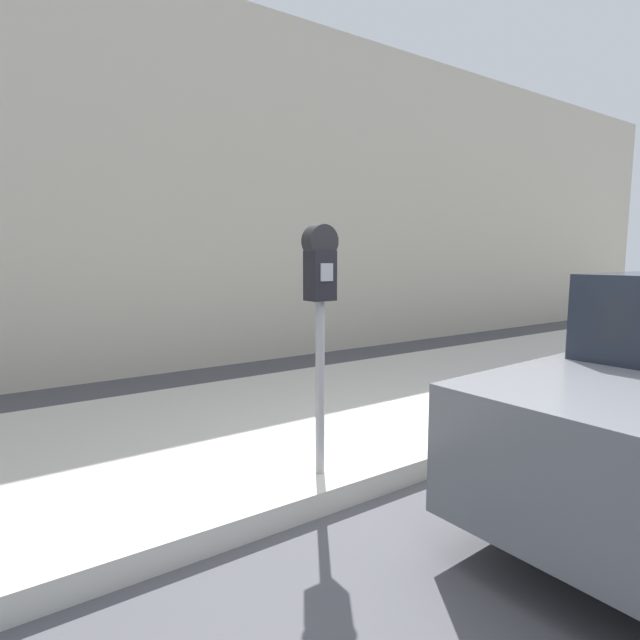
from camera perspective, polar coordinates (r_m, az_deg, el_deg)
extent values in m
plane|color=#47474C|center=(3.06, 21.19, -22.84)|extent=(60.00, 60.00, 0.00)
cube|color=#BCB7AD|center=(4.51, -2.94, -11.31)|extent=(24.00, 2.80, 0.15)
cube|color=beige|center=(6.98, -16.04, 14.65)|extent=(24.00, 0.30, 4.88)
cylinder|color=gray|center=(3.12, 0.00, -7.82)|extent=(0.06, 0.06, 1.09)
cube|color=black|center=(3.02, 0.00, 5.08)|extent=(0.16, 0.13, 0.30)
cube|color=gray|center=(2.96, 0.78, 5.48)|extent=(0.09, 0.01, 0.11)
cylinder|color=black|center=(3.02, 0.00, 8.98)|extent=(0.20, 0.11, 0.20)
cylinder|color=black|center=(3.30, 23.74, -14.43)|extent=(0.65, 0.25, 0.64)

